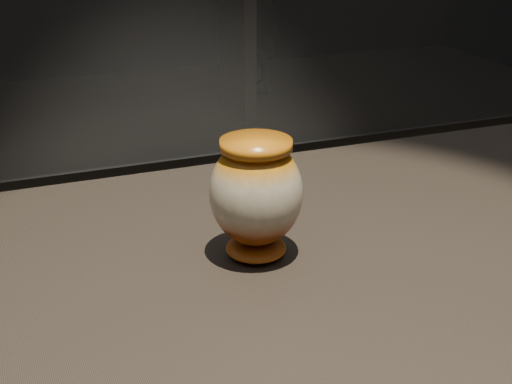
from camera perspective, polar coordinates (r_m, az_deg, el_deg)
main_vase at (r=0.97m, az=0.00°, el=-0.17°), size 0.14×0.14×0.17m
back_shelf at (r=4.54m, az=-11.98°, el=13.03°), size 2.00×0.60×0.90m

